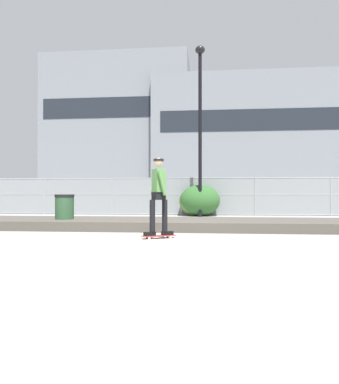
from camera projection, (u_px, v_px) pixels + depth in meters
The scene contains 12 objects.
ground_plane at pixel (152, 242), 7.79m from camera, with size 120.00×120.00×0.00m, color gray.
gravel_berm at pixel (168, 224), 10.92m from camera, with size 12.89×2.64×0.27m, color #4C473F.
skateboard at pixel (159, 236), 8.42m from camera, with size 0.80×0.54×0.07m.
skater at pixel (159, 191), 8.43m from camera, with size 0.69×0.62×1.82m.
chain_fence at pixel (182, 196), 17.58m from camera, with size 21.08×0.06×1.85m.
street_lamp at pixel (200, 112), 16.44m from camera, with size 0.44×0.44×7.82m.
parked_car_near at pixel (120, 197), 21.26m from camera, with size 4.52×2.19×1.66m.
library_building at pixel (125, 136), 51.26m from camera, with size 18.62×15.11×18.69m.
office_block at pixel (266, 144), 47.49m from camera, with size 28.77×13.40×15.35m.
shrub_left at pixel (198, 201), 17.03m from camera, with size 1.79×1.47×1.38m.
shrub_center at pixel (200, 200), 16.98m from camera, with size 1.90×1.55×1.47m.
trash_bin at pixel (65, 211), 10.99m from camera, with size 0.59×0.59×1.03m.
Camera 1 is at (1.14, -7.72, 1.04)m, focal length 33.68 mm.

